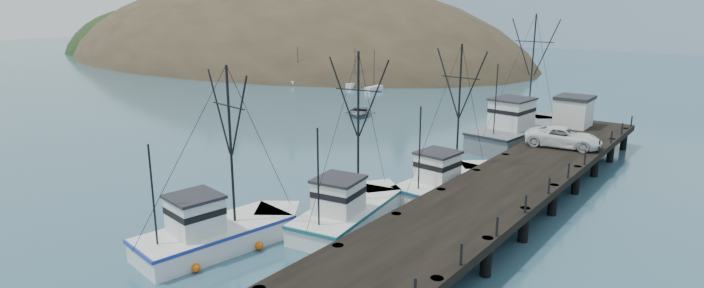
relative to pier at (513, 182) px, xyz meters
The scene contains 13 objects.
ground 21.33m from the pier, 131.19° to the right, with size 400.00×400.00×0.00m, color #30576C.
pier is the anchor object (origin of this frame).
headland 108.95m from the pier, 144.86° to the left, with size 134.80×78.00×51.00m.
distant_ridge 154.06m from the pier, 91.49° to the left, with size 360.00×40.00×26.00m, color #9EB2C6.
distant_ridge_far 177.43m from the pier, 107.72° to the left, with size 180.00×25.00×18.00m, color silver.
moored_sailboats 59.39m from the pier, 140.63° to the left, with size 19.82×14.33×6.35m.
trawler_near 11.02m from the pier, 127.08° to the right, with size 4.71×10.41×10.60m.
trawler_mid 18.72m from the pier, 123.42° to the right, with size 4.72×10.19×10.19m.
trawler_far 4.63m from the pier, behind, with size 4.04×10.31×10.65m.
work_vessel 17.53m from the pier, 109.21° to the left, with size 5.57×14.69×12.37m.
pier_shed 18.14m from the pier, 94.76° to the left, with size 3.00×3.20×2.80m.
pickup_truck 9.86m from the pier, 89.28° to the left, with size 2.60×5.64×1.57m, color white.
motorboat 31.62m from the pier, 145.13° to the left, with size 3.84×5.37×1.11m, color slate.
Camera 1 is at (26.16, -17.32, 12.87)m, focal length 28.00 mm.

